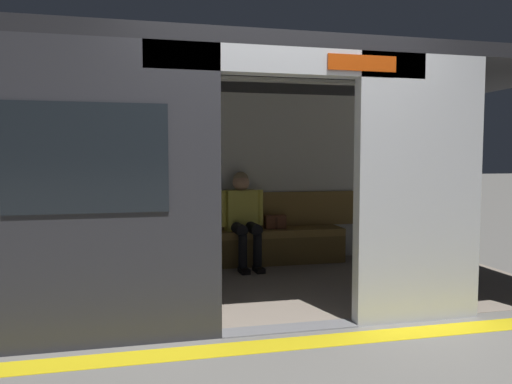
{
  "coord_description": "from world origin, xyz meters",
  "views": [
    {
      "loc": [
        1.11,
        3.62,
        1.35
      ],
      "look_at": [
        -0.03,
        -1.3,
        0.99
      ],
      "focal_mm": 34.49,
      "sensor_mm": 36.0,
      "label": 1
    }
  ],
  "objects_px": {
    "train_car": "(246,139)",
    "bench_seat": "(235,239)",
    "book": "(206,230)",
    "person_seated": "(243,213)",
    "handbag": "(275,222)",
    "grab_pole_door": "(219,190)"
  },
  "relations": [
    {
      "from": "person_seated",
      "to": "handbag",
      "type": "xyz_separation_m",
      "value": [
        -0.44,
        -0.12,
        -0.14
      ]
    },
    {
      "from": "book",
      "to": "grab_pole_door",
      "type": "relative_size",
      "value": 0.1
    },
    {
      "from": "handbag",
      "to": "grab_pole_door",
      "type": "xyz_separation_m",
      "value": [
        1.02,
        1.94,
        0.55
      ]
    },
    {
      "from": "train_car",
      "to": "handbag",
      "type": "bearing_deg",
      "value": -118.74
    },
    {
      "from": "grab_pole_door",
      "to": "person_seated",
      "type": "bearing_deg",
      "value": -107.65
    },
    {
      "from": "train_car",
      "to": "book",
      "type": "distance_m",
      "value": 1.56
    },
    {
      "from": "bench_seat",
      "to": "grab_pole_door",
      "type": "xyz_separation_m",
      "value": [
        0.49,
        1.87,
        0.74
      ]
    },
    {
      "from": "train_car",
      "to": "grab_pole_door",
      "type": "distance_m",
      "value": 1.02
    },
    {
      "from": "handbag",
      "to": "grab_pole_door",
      "type": "relative_size",
      "value": 0.12
    },
    {
      "from": "person_seated",
      "to": "book",
      "type": "height_order",
      "value": "person_seated"
    },
    {
      "from": "person_seated",
      "to": "handbag",
      "type": "height_order",
      "value": "person_seated"
    },
    {
      "from": "bench_seat",
      "to": "person_seated",
      "type": "xyz_separation_m",
      "value": [
        -0.09,
        0.05,
        0.33
      ]
    },
    {
      "from": "handbag",
      "to": "book",
      "type": "xyz_separation_m",
      "value": [
        0.88,
        0.02,
        -0.07
      ]
    },
    {
      "from": "train_car",
      "to": "person_seated",
      "type": "xyz_separation_m",
      "value": [
        -0.17,
        -1.0,
        -0.86
      ]
    },
    {
      "from": "train_car",
      "to": "grab_pole_door",
      "type": "bearing_deg",
      "value": 63.57
    },
    {
      "from": "handbag",
      "to": "bench_seat",
      "type": "bearing_deg",
      "value": 7.33
    },
    {
      "from": "book",
      "to": "train_car",
      "type": "bearing_deg",
      "value": 106.87
    },
    {
      "from": "train_car",
      "to": "bench_seat",
      "type": "distance_m",
      "value": 1.59
    },
    {
      "from": "train_car",
      "to": "person_seated",
      "type": "height_order",
      "value": "train_car"
    },
    {
      "from": "book",
      "to": "grab_pole_door",
      "type": "height_order",
      "value": "grab_pole_door"
    },
    {
      "from": "bench_seat",
      "to": "handbag",
      "type": "xyz_separation_m",
      "value": [
        -0.53,
        -0.07,
        0.19
      ]
    },
    {
      "from": "book",
      "to": "bench_seat",
      "type": "bearing_deg",
      "value": 175.54
    }
  ]
}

